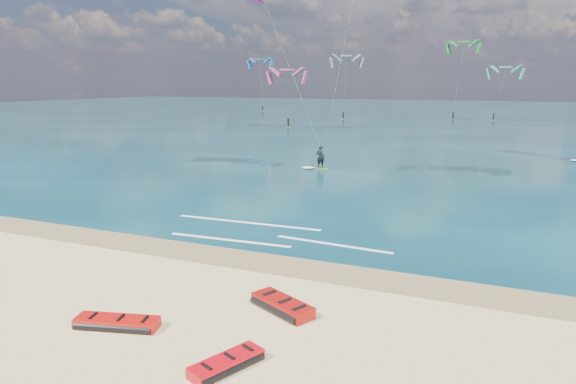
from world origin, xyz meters
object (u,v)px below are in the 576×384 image
Objects in this scene: packed_kite_right at (227,369)px; kitesurfer_main at (314,61)px; packed_kite_left at (117,327)px; packed_kite_mid at (283,311)px.

kitesurfer_main reaches higher than packed_kite_right.
packed_kite_mid is (4.25, 3.09, 0.00)m from packed_kite_left.
packed_kite_mid is at bearing -71.36° from kitesurfer_main.
packed_kite_left reaches higher than packed_kite_right.
packed_kite_right is at bearing -24.48° from packed_kite_left.
kitesurfer_main is (-3.26, 26.41, 8.97)m from packed_kite_left.
kitesurfer_main reaches higher than packed_kite_mid.
packed_kite_right is (0.04, -3.81, 0.00)m from packed_kite_mid.
packed_kite_left is 28.08m from kitesurfer_main.
packed_kite_mid is 3.81m from packed_kite_right.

